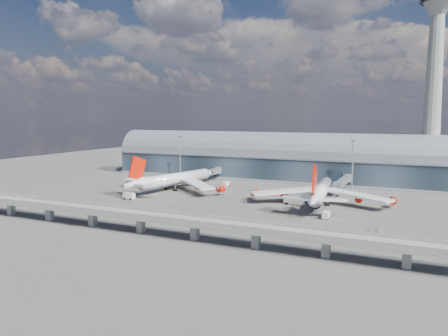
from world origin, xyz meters
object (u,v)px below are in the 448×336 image
at_px(airliner_right, 320,192).
at_px(cargo_train_2, 376,230).
at_px(service_truck_5, 198,181).
at_px(service_truck_2, 294,201).
at_px(service_truck_1, 129,196).
at_px(cargo_train_1, 191,221).
at_px(floodlight_mast_left, 180,156).
at_px(service_truck_0, 128,186).
at_px(service_truck_3, 326,215).
at_px(cargo_train_0, 188,213).
at_px(control_tower, 433,88).
at_px(airliner_left, 173,179).
at_px(service_truck_4, 226,185).
at_px(floodlight_mast_right, 352,164).

distance_m(airliner_right, cargo_train_2, 46.83).
bearing_deg(service_truck_5, service_truck_2, -79.80).
height_order(service_truck_1, service_truck_2, service_truck_2).
height_order(service_truck_5, cargo_train_1, service_truck_5).
bearing_deg(floodlight_mast_left, service_truck_2, -28.83).
distance_m(service_truck_0, service_truck_3, 109.99).
relative_size(service_truck_0, service_truck_2, 0.67).
bearing_deg(cargo_train_0, service_truck_1, 49.43).
bearing_deg(airliner_right, control_tower, 51.80).
relative_size(airliner_left, cargo_train_1, 5.70).
relative_size(service_truck_4, cargo_train_0, 0.53).
height_order(airliner_right, service_truck_4, airliner_right).
bearing_deg(cargo_train_0, cargo_train_1, -164.51).
xyz_separation_m(floodlight_mast_right, service_truck_3, (0.79, -65.06, -12.21)).
height_order(airliner_right, cargo_train_2, airliner_right).
height_order(floodlight_mast_right, service_truck_5, floodlight_mast_right).
distance_m(service_truck_4, service_truck_5, 21.37).
bearing_deg(service_truck_3, service_truck_2, 131.91).
relative_size(airliner_left, cargo_train_0, 6.78).
bearing_deg(service_truck_2, service_truck_5, 72.57).
distance_m(floodlight_mast_right, airliner_left, 90.90).
distance_m(floodlight_mast_left, cargo_train_0, 97.43).
relative_size(service_truck_2, service_truck_4, 1.85).
relative_size(cargo_train_0, cargo_train_1, 0.84).
height_order(service_truck_0, service_truck_5, service_truck_5).
bearing_deg(control_tower, airliner_left, -151.53).
bearing_deg(floodlight_mast_left, cargo_train_0, -57.73).
height_order(airliner_left, service_truck_4, airliner_left).
bearing_deg(service_truck_4, service_truck_2, -36.26).
distance_m(service_truck_2, service_truck_5, 74.83).
bearing_deg(service_truck_5, floodlight_mast_right, -44.35).
distance_m(service_truck_0, cargo_train_1, 84.01).
distance_m(control_tower, cargo_train_0, 146.87).
distance_m(airliner_left, service_truck_4, 28.74).
distance_m(floodlight_mast_right, cargo_train_1, 102.55).
distance_m(service_truck_0, service_truck_2, 89.97).
bearing_deg(cargo_train_2, service_truck_4, 40.34).
bearing_deg(service_truck_4, cargo_train_2, -40.71).
height_order(service_truck_1, cargo_train_1, service_truck_1).
bearing_deg(service_truck_5, control_tower, -33.37).
bearing_deg(cargo_train_0, service_truck_4, -6.76).
bearing_deg(cargo_train_1, service_truck_2, -14.15).
distance_m(floodlight_mast_right, cargo_train_2, 82.07).
bearing_deg(control_tower, cargo_train_2, -98.16).
height_order(floodlight_mast_right, service_truck_4, floodlight_mast_right).
height_order(airliner_left, service_truck_5, airliner_left).
relative_size(floodlight_mast_left, service_truck_3, 4.45).
bearing_deg(service_truck_0, cargo_train_2, -24.28).
bearing_deg(floodlight_mast_right, airliner_left, -156.55).
distance_m(airliner_right, service_truck_2, 11.80).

